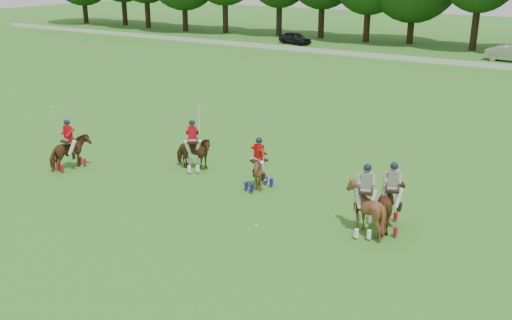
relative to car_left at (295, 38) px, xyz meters
The scene contains 10 objects.
ground 45.93m from the car_left, 67.72° to the right, with size 180.00×180.00×0.00m, color #256D1F.
boundary_rail 17.99m from the car_left, 14.49° to the right, with size 120.00×0.10×0.44m, color white.
car_left is the anchor object (origin of this frame).
car_mid 21.75m from the car_left, ahead, with size 1.44×4.12×1.36m, color #ACACB1.
polo_red_a 41.47m from the car_left, 74.95° to the right, with size 1.11×1.84×2.72m.
polo_red_b 40.31m from the car_left, 67.79° to the right, with size 1.90×1.86×2.72m.
polo_red_c 42.18m from the car_left, 63.53° to the right, with size 1.43×1.52×2.10m.
polo_stripe_a 45.50m from the car_left, 57.70° to the right, with size 1.46×2.12×2.34m.
polo_stripe_b 45.71m from the car_left, 58.82° to the right, with size 1.76×1.86×2.36m.
polo_ball 45.56m from the car_left, 63.26° to the right, with size 0.09×0.09×0.09m, color white.
Camera 1 is at (12.25, -12.82, 8.36)m, focal length 40.00 mm.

